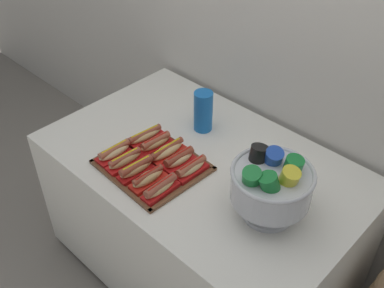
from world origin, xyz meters
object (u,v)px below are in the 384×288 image
Objects in this scene: serving_tray at (153,166)px; hot_dog_5 at (145,136)px; hot_dog_7 at (167,151)px; hot_dog_8 at (179,159)px; hot_dog_4 at (160,188)px; hot_dog_0 at (115,152)px; hot_dog_6 at (156,143)px; hot_dog_9 at (191,168)px; punch_bowl at (271,184)px; hot_dog_3 at (148,178)px; cup_stack at (203,111)px; hot_dog_1 at (125,160)px; hot_dog_2 at (136,169)px; buffet_table at (201,215)px.

hot_dog_5 reaches higher than serving_tray.
hot_dog_8 is at bearing -2.56° from hot_dog_7.
hot_dog_8 is at bearing 111.89° from hot_dog_4.
hot_dog_0 is 1.02× the size of hot_dog_4.
hot_dog_0 is at bearing -153.75° from serving_tray.
hot_dog_6 is (0.07, -0.00, 0.00)m from hot_dog_5.
serving_tray is at bearing -50.28° from hot_dog_6.
hot_dog_5 is at bearing 148.63° from hot_dog_4.
hot_dog_6 is at bearing 177.44° from hot_dog_9.
punch_bowl is (0.66, 0.19, 0.12)m from hot_dog_0.
hot_dog_0 is at bearing 177.44° from hot_dog_3.
cup_stack is (0.12, 0.25, 0.06)m from hot_dog_5.
hot_dog_1 is 1.02× the size of hot_dog_2.
hot_dog_6 is (-0.22, 0.17, 0.00)m from hot_dog_4.
hot_dog_3 is at bearing -76.85° from cup_stack.
punch_bowl is (0.51, 0.20, 0.11)m from hot_dog_2.
hot_dog_3 is 0.54× the size of punch_bowl.
cup_stack reaches higher than hot_dog_3.
hot_dog_1 reaches higher than hot_dog_7.
hot_dog_6 is 0.15m from hot_dog_8.
punch_bowl reaches higher than hot_dog_0.
hot_dog_7 is 0.08m from hot_dog_8.
hot_dog_6 is (-0.14, 0.17, 0.00)m from hot_dog_3.
buffet_table is 8.22× the size of hot_dog_6.
hot_dog_2 reaches higher than buffet_table.
hot_dog_2 reaches higher than hot_dog_9.
hot_dog_0 is at bearing -146.30° from hot_dog_8.
hot_dog_2 reaches higher than hot_dog_3.
hot_dog_9 is (0.08, 0.16, -0.00)m from hot_dog_3.
hot_dog_8 is (0.01, 0.16, 0.00)m from hot_dog_3.
hot_dog_7 is at bearing 111.89° from hot_dog_3.
hot_dog_1 is 0.43m from cup_stack.
hot_dog_5 is 1.11× the size of hot_dog_6.
hot_dog_3 reaches higher than buffet_table.
hot_dog_4 is at bearing -67.95° from cup_stack.
hot_dog_0 reaches higher than hot_dog_4.
hot_dog_3 is 0.87× the size of hot_dog_5.
hot_dog_2 is at bearing -2.56° from hot_dog_1.
hot_dog_6 is 0.56× the size of punch_bowl.
serving_tray is at bearing -134.83° from hot_dog_8.
hot_dog_0 is at bearing -137.09° from buffet_table.
hot_dog_0 is 0.15m from hot_dog_2.
hot_dog_7 is 0.27m from cup_stack.
buffet_table is 4.62× the size of punch_bowl.
hot_dog_1 is 1.10× the size of hot_dog_9.
hot_dog_5 is at bearing 111.89° from hot_dog_1.
hot_dog_8 reaches higher than hot_dog_5.
hot_dog_3 is 0.49m from punch_bowl.
hot_dog_0 is 0.70m from punch_bowl.
hot_dog_6 is at bearing 141.19° from hot_dog_4.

